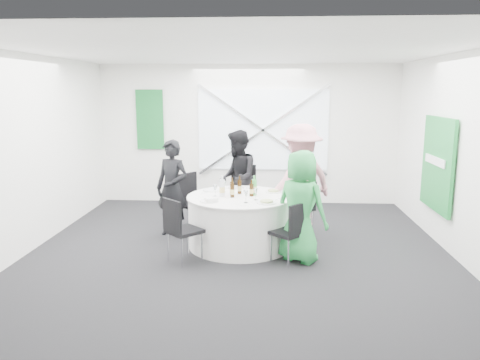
# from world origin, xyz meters

# --- Properties ---
(floor) EXTENTS (6.00, 6.00, 0.00)m
(floor) POSITION_xyz_m (0.00, 0.00, 0.00)
(floor) COLOR black
(floor) RESTS_ON ground
(ceiling) EXTENTS (6.00, 6.00, 0.00)m
(ceiling) POSITION_xyz_m (0.00, 0.00, 2.80)
(ceiling) COLOR silver
(ceiling) RESTS_ON wall_back
(wall_back) EXTENTS (6.00, 0.00, 6.00)m
(wall_back) POSITION_xyz_m (0.00, 3.00, 1.40)
(wall_back) COLOR white
(wall_back) RESTS_ON floor
(wall_front) EXTENTS (6.00, 0.00, 6.00)m
(wall_front) POSITION_xyz_m (0.00, -3.00, 1.40)
(wall_front) COLOR white
(wall_front) RESTS_ON floor
(wall_left) EXTENTS (0.00, 6.00, 6.00)m
(wall_left) POSITION_xyz_m (-3.00, 0.00, 1.40)
(wall_left) COLOR white
(wall_left) RESTS_ON floor
(wall_right) EXTENTS (0.00, 6.00, 6.00)m
(wall_right) POSITION_xyz_m (3.00, 0.00, 1.40)
(wall_right) COLOR white
(wall_right) RESTS_ON floor
(window_panel) EXTENTS (2.60, 0.03, 1.60)m
(window_panel) POSITION_xyz_m (0.30, 2.96, 1.50)
(window_panel) COLOR white
(window_panel) RESTS_ON wall_back
(window_brace_a) EXTENTS (2.63, 0.05, 1.84)m
(window_brace_a) POSITION_xyz_m (0.30, 2.92, 1.50)
(window_brace_a) COLOR silver
(window_brace_a) RESTS_ON window_panel
(window_brace_b) EXTENTS (2.63, 0.05, 1.84)m
(window_brace_b) POSITION_xyz_m (0.30, 2.92, 1.50)
(window_brace_b) COLOR silver
(window_brace_b) RESTS_ON window_panel
(green_banner) EXTENTS (0.55, 0.04, 1.20)m
(green_banner) POSITION_xyz_m (-2.00, 2.95, 1.70)
(green_banner) COLOR #135F24
(green_banner) RESTS_ON wall_back
(green_sign) EXTENTS (0.05, 1.20, 1.40)m
(green_sign) POSITION_xyz_m (2.94, 0.60, 1.20)
(green_sign) COLOR #178232
(green_sign) RESTS_ON wall_right
(banquet_table) EXTENTS (1.56, 1.56, 0.76)m
(banquet_table) POSITION_xyz_m (0.00, 0.20, 0.38)
(banquet_table) COLOR silver
(banquet_table) RESTS_ON floor
(chair_back) EXTENTS (0.46, 0.47, 1.01)m
(chair_back) POSITION_xyz_m (-0.02, 1.46, 0.59)
(chair_back) COLOR black
(chair_back) RESTS_ON floor
(chair_back_left) EXTENTS (0.62, 0.61, 0.96)m
(chair_back_left) POSITION_xyz_m (-0.82, 0.86, 0.57)
(chair_back_left) COLOR black
(chair_back_left) RESTS_ON floor
(chair_back_right) EXTENTS (0.55, 0.55, 0.87)m
(chair_back_right) POSITION_xyz_m (0.97, 0.88, 0.51)
(chair_back_right) COLOR black
(chair_back_right) RESTS_ON floor
(chair_front_right) EXTENTS (0.54, 0.54, 0.84)m
(chair_front_right) POSITION_xyz_m (0.73, -0.50, 0.49)
(chair_front_right) COLOR black
(chair_front_right) RESTS_ON floor
(chair_front_left) EXTENTS (0.57, 0.57, 0.89)m
(chair_front_left) POSITION_xyz_m (-0.76, -0.57, 0.52)
(chair_front_left) COLOR black
(chair_front_left) RESTS_ON floor
(person_man_back_left) EXTENTS (0.66, 0.55, 1.53)m
(person_man_back_left) POSITION_xyz_m (-1.10, 0.66, 0.77)
(person_man_back_left) COLOR black
(person_man_back_left) RESTS_ON floor
(person_man_back) EXTENTS (0.52, 0.84, 1.64)m
(person_man_back) POSITION_xyz_m (-0.11, 1.26, 0.82)
(person_man_back) COLOR black
(person_man_back) RESTS_ON floor
(person_woman_pink) EXTENTS (1.25, 1.08, 1.78)m
(person_woman_pink) POSITION_xyz_m (0.92, 0.81, 0.89)
(person_woman_pink) COLOR pink
(person_woman_pink) RESTS_ON floor
(person_woman_green) EXTENTS (0.89, 0.82, 1.52)m
(person_woman_green) POSITION_xyz_m (0.85, -0.37, 0.76)
(person_woman_green) COLOR green
(person_woman_green) RESTS_ON floor
(plate_back) EXTENTS (0.25, 0.25, 0.01)m
(plate_back) POSITION_xyz_m (-0.09, 0.75, 0.77)
(plate_back) COLOR white
(plate_back) RESTS_ON banquet_table
(plate_back_left) EXTENTS (0.29, 0.29, 0.01)m
(plate_back_left) POSITION_xyz_m (-0.45, 0.56, 0.77)
(plate_back_left) COLOR white
(plate_back_left) RESTS_ON banquet_table
(plate_back_right) EXTENTS (0.25, 0.25, 0.04)m
(plate_back_right) POSITION_xyz_m (0.49, 0.49, 0.78)
(plate_back_right) COLOR white
(plate_back_right) RESTS_ON banquet_table
(plate_front_right) EXTENTS (0.27, 0.27, 0.04)m
(plate_front_right) POSITION_xyz_m (0.39, -0.21, 0.78)
(plate_front_right) COLOR white
(plate_front_right) RESTS_ON banquet_table
(plate_front_left) EXTENTS (0.26, 0.26, 0.01)m
(plate_front_left) POSITION_xyz_m (-0.41, -0.17, 0.77)
(plate_front_left) COLOR white
(plate_front_left) RESTS_ON banquet_table
(napkin) EXTENTS (0.20, 0.18, 0.05)m
(napkin) POSITION_xyz_m (-0.38, -0.20, 0.80)
(napkin) COLOR silver
(napkin) RESTS_ON plate_front_left
(beer_bottle_a) EXTENTS (0.06, 0.06, 0.25)m
(beer_bottle_a) POSITION_xyz_m (-0.13, 0.30, 0.86)
(beer_bottle_a) COLOR #3C230A
(beer_bottle_a) RESTS_ON banquet_table
(beer_bottle_b) EXTENTS (0.06, 0.06, 0.27)m
(beer_bottle_b) POSITION_xyz_m (-0.02, 0.35, 0.86)
(beer_bottle_b) COLOR #3C230A
(beer_bottle_b) RESTS_ON banquet_table
(beer_bottle_c) EXTENTS (0.06, 0.06, 0.24)m
(beer_bottle_c) POSITION_xyz_m (0.17, 0.21, 0.85)
(beer_bottle_c) COLOR #3C230A
(beer_bottle_c) RESTS_ON banquet_table
(beer_bottle_d) EXTENTS (0.06, 0.06, 0.27)m
(beer_bottle_d) POSITION_xyz_m (-0.11, 0.11, 0.86)
(beer_bottle_d) COLOR #3C230A
(beer_bottle_d) RESTS_ON banquet_table
(green_water_bottle) EXTENTS (0.08, 0.08, 0.29)m
(green_water_bottle) POSITION_xyz_m (0.21, 0.27, 0.88)
(green_water_bottle) COLOR green
(green_water_bottle) RESTS_ON banquet_table
(clear_water_bottle) EXTENTS (0.08, 0.08, 0.31)m
(clear_water_bottle) POSITION_xyz_m (-0.26, 0.17, 0.88)
(clear_water_bottle) COLOR silver
(clear_water_bottle) RESTS_ON banquet_table
(wine_glass_a) EXTENTS (0.07, 0.07, 0.17)m
(wine_glass_a) POSITION_xyz_m (0.24, -0.04, 0.88)
(wine_glass_a) COLOR white
(wine_glass_a) RESTS_ON banquet_table
(wine_glass_b) EXTENTS (0.07, 0.07, 0.17)m
(wine_glass_b) POSITION_xyz_m (-0.26, 0.45, 0.88)
(wine_glass_b) COLOR white
(wine_glass_b) RESTS_ON banquet_table
(wine_glass_c) EXTENTS (0.07, 0.07, 0.17)m
(wine_glass_c) POSITION_xyz_m (0.11, -0.21, 0.88)
(wine_glass_c) COLOR white
(wine_glass_c) RESTS_ON banquet_table
(wine_glass_d) EXTENTS (0.07, 0.07, 0.17)m
(wine_glass_d) POSITION_xyz_m (-0.36, 0.17, 0.88)
(wine_glass_d) COLOR white
(wine_glass_d) RESTS_ON banquet_table
(fork_a) EXTENTS (0.15, 0.03, 0.01)m
(fork_a) POSITION_xyz_m (0.13, 0.76, 0.76)
(fork_a) COLOR silver
(fork_a) RESTS_ON banquet_table
(knife_a) EXTENTS (0.15, 0.03, 0.01)m
(knife_a) POSITION_xyz_m (-0.21, 0.73, 0.76)
(knife_a) COLOR silver
(knife_a) RESTS_ON banquet_table
(fork_b) EXTENTS (0.08, 0.14, 0.01)m
(fork_b) POSITION_xyz_m (-0.42, 0.59, 0.76)
(fork_b) COLOR silver
(fork_b) RESTS_ON banquet_table
(knife_b) EXTENTS (0.10, 0.13, 0.01)m
(knife_b) POSITION_xyz_m (-0.55, 0.38, 0.76)
(knife_b) COLOR silver
(knife_b) RESTS_ON banquet_table
(fork_c) EXTENTS (0.10, 0.13, 0.01)m
(fork_c) POSITION_xyz_m (0.36, -0.25, 0.76)
(fork_c) COLOR silver
(fork_c) RESTS_ON banquet_table
(knife_c) EXTENTS (0.10, 0.13, 0.01)m
(knife_c) POSITION_xyz_m (0.55, 0.02, 0.76)
(knife_c) COLOR silver
(knife_c) RESTS_ON banquet_table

